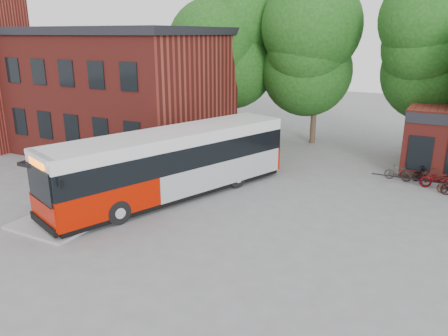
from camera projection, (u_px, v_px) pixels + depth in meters
The scene contains 12 objects.
ground at pixel (180, 219), 19.87m from camera, with size 100.00×100.00×0.00m, color slate.
station_building at pixel (98, 88), 32.03m from camera, with size 18.40×10.40×8.50m, color maroon, non-canonical shape.
bus_shelter at pixel (88, 180), 20.61m from camera, with size 3.60×7.00×2.90m, color black, non-canonical shape.
bike_rail at pixel (420, 183), 24.11m from camera, with size 5.20×0.10×0.38m, color black, non-canonical shape.
tree_0 at pixel (226, 68), 34.44m from camera, with size 7.92×7.92×11.00m, color #154211, non-canonical shape.
tree_1 at pixel (316, 74), 32.24m from camera, with size 7.92×7.92×10.40m, color #154211, non-canonical shape.
tree_2 at pixel (418, 75), 28.18m from camera, with size 7.92×7.92×11.00m, color #154211, non-canonical shape.
city_bus at pixel (173, 164), 22.22m from camera, with size 2.88×13.51×3.43m, color #AD1100, non-canonical shape.
bicycle_1 at pixel (398, 172), 25.05m from camera, with size 0.42×1.50×0.90m, color #2E2B28.
bicycle_3 at pixel (426, 174), 24.73m from camera, with size 0.43×1.54×0.92m, color black.
bicycle_4 at pixel (416, 177), 24.38m from camera, with size 0.57×1.62×0.85m, color black.
bicycle_6 at pixel (438, 179), 23.71m from camera, with size 0.66×1.91×1.00m, color #4D0409.
Camera 1 is at (10.34, -15.23, 8.09)m, focal length 35.00 mm.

